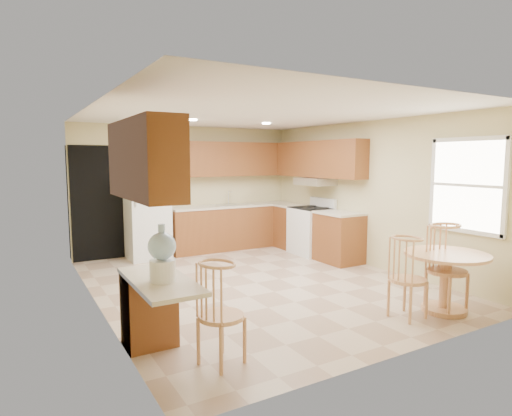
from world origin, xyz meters
TOP-DOWN VIEW (x-y plane):
  - floor at (0.00, 0.00)m, footprint 5.50×5.50m
  - ceiling at (0.00, 0.00)m, footprint 4.50×5.50m
  - wall_back at (0.00, 2.75)m, footprint 4.50×0.02m
  - wall_front at (0.00, -2.75)m, footprint 4.50×0.02m
  - wall_left at (-2.25, 0.00)m, footprint 0.02×5.50m
  - wall_right at (2.25, 0.00)m, footprint 0.02×5.50m
  - doorway at (-1.75, 2.73)m, footprint 0.90×0.02m
  - base_cab_back at (0.88, 2.45)m, footprint 2.75×0.60m
  - counter_back at (0.88, 2.45)m, footprint 2.75×0.63m
  - base_cab_right_a at (1.95, 1.85)m, footprint 0.60×0.59m
  - counter_right_a at (1.95, 1.85)m, footprint 0.63×0.59m
  - base_cab_right_b at (1.95, 0.40)m, footprint 0.60×0.80m
  - counter_right_b at (1.95, 0.40)m, footprint 0.63×0.80m
  - upper_cab_back at (0.88, 2.58)m, footprint 2.75×0.33m
  - upper_cab_right at (2.08, 1.21)m, footprint 0.33×2.42m
  - upper_cab_left at (-2.08, -1.60)m, footprint 0.33×1.40m
  - sink at (0.85, 2.45)m, footprint 0.78×0.44m
  - range_hood at (2.00, 1.18)m, footprint 0.50×0.76m
  - desk_pedestal at (-2.00, -1.32)m, footprint 0.48×0.42m
  - desk_top at (-2.00, -1.70)m, footprint 0.50×1.20m
  - window at (2.23, -1.85)m, footprint 0.06×1.12m
  - can_light_a at (-0.50, 1.20)m, footprint 0.14×0.14m
  - can_light_b at (0.90, 1.20)m, footprint 0.14×0.14m
  - refrigerator at (-0.95, 2.40)m, footprint 0.73×0.71m
  - stove at (1.92, 1.18)m, footprint 0.65×0.76m
  - dining_table at (1.38, -2.20)m, footprint 0.98×0.98m
  - chair_table_a at (0.83, -2.20)m, footprint 0.42×0.54m
  - chair_table_b at (1.40, -2.30)m, footprint 0.47×0.47m
  - chair_desk at (-1.55, -2.14)m, footprint 0.41×0.54m
  - water_crock at (-2.00, -1.79)m, footprint 0.25×0.25m

SIDE VIEW (x-z plane):
  - floor at x=0.00m, z-range 0.00..0.00m
  - desk_pedestal at x=-2.00m, z-range 0.00..0.72m
  - base_cab_back at x=0.88m, z-range 0.00..0.87m
  - base_cab_right_a at x=1.95m, z-range 0.00..0.87m
  - base_cab_right_b at x=1.95m, z-range 0.00..0.87m
  - stove at x=1.92m, z-range -0.08..1.01m
  - dining_table at x=1.38m, z-range 0.11..0.84m
  - chair_desk at x=-1.55m, z-range 0.10..1.04m
  - chair_table_a at x=0.83m, z-range 0.10..1.06m
  - chair_table_b at x=1.40m, z-range 0.12..1.17m
  - desk_top at x=-2.00m, z-range 0.73..0.77m
  - refrigerator at x=-0.95m, z-range 0.00..1.65m
  - counter_back at x=0.88m, z-range 0.87..0.91m
  - counter_right_a at x=1.95m, z-range 0.87..0.91m
  - counter_right_b at x=1.95m, z-range 0.87..0.91m
  - sink at x=0.85m, z-range 0.91..0.92m
  - water_crock at x=-2.00m, z-range 0.75..1.26m
  - doorway at x=-1.75m, z-range 0.00..2.10m
  - wall_back at x=0.00m, z-range 0.00..2.50m
  - wall_front at x=0.00m, z-range 0.00..2.50m
  - wall_left at x=-2.25m, z-range 0.00..2.50m
  - wall_right at x=2.25m, z-range 0.00..2.50m
  - range_hood at x=2.00m, z-range 1.35..1.49m
  - window at x=2.23m, z-range 0.85..2.15m
  - upper_cab_back at x=0.88m, z-range 1.50..2.20m
  - upper_cab_right at x=2.08m, z-range 1.50..2.20m
  - upper_cab_left at x=-2.08m, z-range 1.50..2.20m
  - can_light_a at x=-0.50m, z-range 2.48..2.49m
  - can_light_b at x=0.90m, z-range 2.48..2.49m
  - ceiling at x=0.00m, z-range 2.49..2.51m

